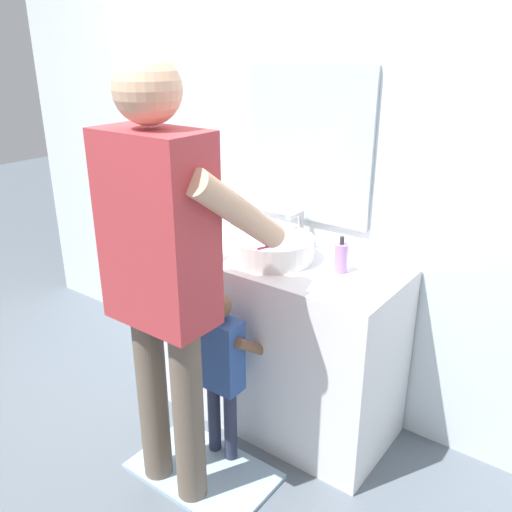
{
  "coord_description": "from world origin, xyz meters",
  "views": [
    {
      "loc": [
        1.32,
        -1.63,
        1.82
      ],
      "look_at": [
        0.0,
        0.15,
        0.93
      ],
      "focal_mm": 37.62,
      "sensor_mm": 36.0,
      "label": 1
    }
  ],
  "objects_px": {
    "toothbrush_cup": "(231,232)",
    "child_toddler": "(222,363)",
    "soap_bottle": "(341,258)",
    "adult_parent": "(163,258)"
  },
  "relations": [
    {
      "from": "soap_bottle",
      "to": "child_toddler",
      "type": "distance_m",
      "value": 0.7
    },
    {
      "from": "soap_bottle",
      "to": "child_toddler",
      "type": "bearing_deg",
      "value": -126.69
    },
    {
      "from": "soap_bottle",
      "to": "child_toddler",
      "type": "relative_size",
      "value": 0.19
    },
    {
      "from": "soap_bottle",
      "to": "adult_parent",
      "type": "bearing_deg",
      "value": -118.78
    },
    {
      "from": "soap_bottle",
      "to": "adult_parent",
      "type": "xyz_separation_m",
      "value": [
        -0.38,
        -0.69,
        0.13
      ]
    },
    {
      "from": "toothbrush_cup",
      "to": "adult_parent",
      "type": "xyz_separation_m",
      "value": [
        0.25,
        -0.7,
        0.15
      ]
    },
    {
      "from": "soap_bottle",
      "to": "adult_parent",
      "type": "relative_size",
      "value": 0.09
    },
    {
      "from": "adult_parent",
      "to": "soap_bottle",
      "type": "bearing_deg",
      "value": 61.22
    },
    {
      "from": "toothbrush_cup",
      "to": "child_toddler",
      "type": "distance_m",
      "value": 0.69
    },
    {
      "from": "toothbrush_cup",
      "to": "child_toddler",
      "type": "bearing_deg",
      "value": -55.69
    }
  ]
}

